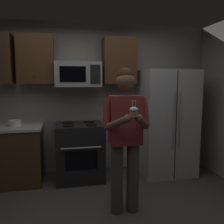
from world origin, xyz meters
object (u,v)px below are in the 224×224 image
object	(u,v)px
refrigerator	(166,122)
oven_range	(80,151)
bowl_large_white	(15,123)
person	(125,133)
microwave	(78,75)
cupcake	(134,112)

from	to	relation	value
refrigerator	oven_range	bearing A→B (deg)	178.50
bowl_large_white	person	distance (m)	1.87
oven_range	person	distance (m)	1.34
bowl_large_white	oven_range	bearing A→B (deg)	-2.05
person	oven_range	bearing A→B (deg)	112.56
refrigerator	bowl_large_white	distance (m)	2.49
refrigerator	microwave	bearing A→B (deg)	173.97
refrigerator	person	xyz separation A→B (m)	(-1.03, -1.09, 0.10)
oven_range	cupcake	distance (m)	1.74
person	bowl_large_white	bearing A→B (deg)	141.41
oven_range	microwave	xyz separation A→B (m)	(0.00, 0.12, 1.26)
oven_range	microwave	world-z (taller)	microwave
bowl_large_white	person	world-z (taller)	person
oven_range	cupcake	xyz separation A→B (m)	(0.47, -1.46, 0.83)
refrigerator	person	bearing A→B (deg)	-133.31
oven_range	refrigerator	distance (m)	1.56
refrigerator	cupcake	xyz separation A→B (m)	(-1.03, -1.42, 0.39)
oven_range	microwave	size ratio (longest dim) A/B	1.26
microwave	bowl_large_white	bearing A→B (deg)	-175.17
person	microwave	bearing A→B (deg)	110.60
bowl_large_white	cupcake	xyz separation A→B (m)	(1.46, -1.50, 0.32)
oven_range	cupcake	size ratio (longest dim) A/B	5.36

